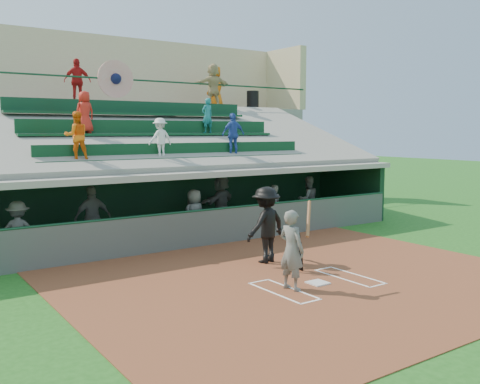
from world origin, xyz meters
TOP-DOWN VIEW (x-y plane):
  - ground at (0.00, 0.00)m, footprint 100.00×100.00m
  - dirt_slab at (0.00, 0.50)m, footprint 11.00×9.00m
  - home_plate at (0.00, 0.00)m, footprint 0.43×0.43m
  - batters_box_chalk at (0.00, 0.00)m, footprint 2.65×1.85m
  - dugout_floor at (0.00, 6.75)m, footprint 16.00×3.50m
  - concourse_slab at (0.00, 13.50)m, footprint 20.00×3.00m
  - grandstand at (-0.01, 10.51)m, footprint 20.40×10.40m
  - batter_at_plate at (-0.80, -0.01)m, footprint 0.89×0.77m
  - catcher at (0.25, 1.10)m, footprint 0.56×0.48m
  - home_umpire at (0.24, 2.30)m, footprint 1.44×1.00m
  - dugout_bench at (0.22, 8.05)m, footprint 14.04×4.79m
  - dugout_player_a at (-5.19, 6.07)m, footprint 1.19×0.92m
  - dugout_player_b at (-3.04, 6.41)m, footprint 1.13×0.52m
  - dugout_player_c at (0.03, 5.75)m, footprint 0.87×0.64m
  - dugout_player_d at (1.82, 6.97)m, footprint 1.87×1.31m
  - dugout_player_e at (3.23, 5.77)m, footprint 0.59×0.39m
  - dugout_player_f at (5.32, 6.30)m, footprint 0.95×0.79m
  - trash_bin at (7.67, 13.15)m, footprint 0.60×0.60m
  - concourse_staff_a at (-1.35, 12.60)m, footprint 1.11×0.64m
  - concourse_staff_b at (5.48, 13.17)m, footprint 1.14×0.93m
  - concourse_staff_c at (4.63, 12.01)m, footprint 1.81×0.64m

SIDE VIEW (x-z plane):
  - ground at x=0.00m, z-range 0.00..0.00m
  - dirt_slab at x=0.00m, z-range 0.00..0.02m
  - dugout_floor at x=0.00m, z-range 0.00..0.04m
  - batters_box_chalk at x=0.00m, z-range 0.02..0.03m
  - home_plate at x=0.00m, z-range 0.02..0.05m
  - dugout_bench at x=0.22m, z-range 0.04..0.48m
  - catcher at x=0.25m, z-range 0.02..1.03m
  - dugout_player_e at x=3.23m, z-range 0.04..1.64m
  - dugout_player_a at x=-5.19m, z-range 0.04..1.67m
  - dugout_player_c at x=0.03m, z-range 0.04..1.68m
  - dugout_player_f at x=5.32m, z-range 0.04..1.80m
  - batter_at_plate at x=-0.80m, z-range -0.06..1.90m
  - dugout_player_b at x=-3.04m, z-range 0.04..1.92m
  - dugout_player_d at x=1.82m, z-range 0.04..1.98m
  - home_umpire at x=0.24m, z-range 0.02..2.05m
  - grandstand at x=-0.01m, z-range -1.64..6.16m
  - concourse_slab at x=0.00m, z-range 0.00..4.60m
  - trash_bin at x=7.67m, z-range 4.60..5.51m
  - concourse_staff_a at x=-1.35m, z-range 4.60..6.38m
  - concourse_staff_c at x=4.63m, z-range 4.60..6.53m
  - concourse_staff_b at x=5.48m, z-range 4.60..6.60m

